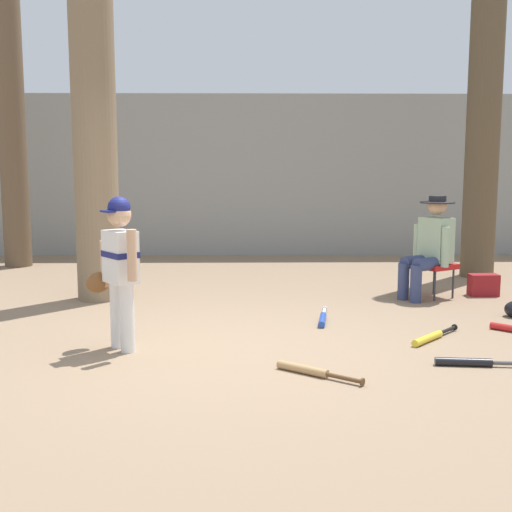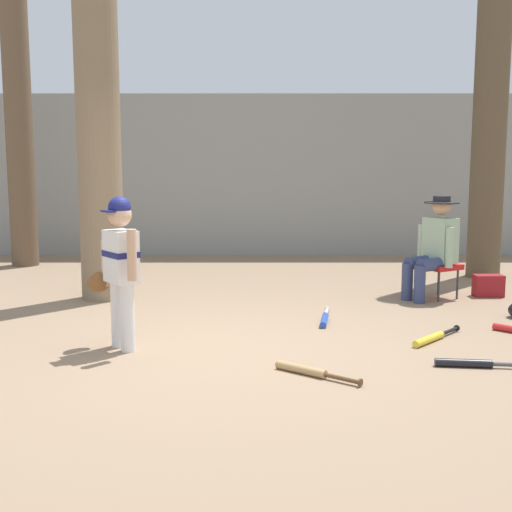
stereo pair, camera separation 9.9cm
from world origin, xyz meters
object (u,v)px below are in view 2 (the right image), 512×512
at_px(bat_yellow_trainer, 431,338).
at_px(tree_far_left, 18,119).
at_px(handbag_beside_stool, 487,286).
at_px(tree_behind_spectator, 489,117).
at_px(folding_stool, 438,267).
at_px(seated_spectator, 433,245).
at_px(young_ballplayer, 119,263).
at_px(bat_wood_tan, 307,371).
at_px(bat_blue_youth, 324,319).
at_px(bat_black_composite, 470,363).
at_px(tree_near_player, 97,121).

bearing_deg(bat_yellow_trainer, tree_far_left, 139.32).
bearing_deg(handbag_beside_stool, tree_behind_spectator, 73.72).
relative_size(folding_stool, seated_spectator, 0.46).
xyz_separation_m(young_ballplayer, bat_wood_tan, (1.54, -0.72, -0.71)).
height_order(tree_behind_spectator, seated_spectator, tree_behind_spectator).
xyz_separation_m(young_ballplayer, bat_blue_youth, (1.84, 0.95, -0.71)).
height_order(handbag_beside_stool, bat_black_composite, handbag_beside_stool).
bearing_deg(bat_blue_youth, young_ballplayer, -152.66).
bearing_deg(tree_behind_spectator, bat_blue_youth, -133.02).
distance_m(tree_near_player, bat_wood_tan, 4.12).
bearing_deg(bat_black_composite, tree_behind_spectator, 70.16).
bearing_deg(tree_far_left, young_ballplayer, -62.39).
height_order(seated_spectator, tree_far_left, tree_far_left).
relative_size(young_ballplayer, bat_black_composite, 1.77).
height_order(handbag_beside_stool, bat_yellow_trainer, handbag_beside_stool).
distance_m(tree_behind_spectator, bat_blue_youth, 4.24).
height_order(tree_near_player, young_ballplayer, tree_near_player).
bearing_deg(handbag_beside_stool, bat_wood_tan, -128.93).
relative_size(tree_far_left, bat_black_composite, 6.92).
bearing_deg(bat_black_composite, bat_yellow_trainer, 97.92).
relative_size(bat_blue_youth, bat_wood_tan, 1.17).
xyz_separation_m(young_ballplayer, seated_spectator, (3.21, 2.09, -0.10)).
xyz_separation_m(tree_behind_spectator, handbag_beside_stool, (-0.40, -1.38, -2.07)).
bearing_deg(handbag_beside_stool, bat_yellow_trainer, -120.80).
bearing_deg(bat_wood_tan, bat_blue_youth, 79.77).
height_order(young_ballplayer, bat_yellow_trainer, young_ballplayer).
height_order(tree_far_left, bat_black_composite, tree_far_left).
bearing_deg(bat_wood_tan, bat_yellow_trainer, 38.43).
xyz_separation_m(bat_wood_tan, bat_yellow_trainer, (1.18, 0.94, 0.00)).
height_order(tree_behind_spectator, tree_far_left, tree_behind_spectator).
bearing_deg(tree_far_left, bat_yellow_trainer, -40.68).
bearing_deg(bat_yellow_trainer, bat_blue_youth, 140.61).
height_order(young_ballplayer, handbag_beside_stool, young_ballplayer).
height_order(tree_near_player, tree_far_left, tree_far_left).
bearing_deg(bat_blue_youth, seated_spectator, 39.61).
height_order(young_ballplayer, seated_spectator, young_ballplayer).
bearing_deg(tree_behind_spectator, tree_near_player, -163.41).
relative_size(tree_behind_spectator, folding_stool, 9.47).
distance_m(bat_wood_tan, bat_yellow_trainer, 1.51).
height_order(tree_behind_spectator, handbag_beside_stool, tree_behind_spectator).
height_order(tree_near_player, handbag_beside_stool, tree_near_player).
bearing_deg(seated_spectator, handbag_beside_stool, 11.51).
height_order(bat_wood_tan, bat_black_composite, same).
xyz_separation_m(tree_behind_spectator, bat_wood_tan, (-2.78, -4.33, -2.17)).
xyz_separation_m(seated_spectator, bat_blue_youth, (-1.38, -1.14, -0.61)).
bearing_deg(seated_spectator, folding_stool, 30.15).
xyz_separation_m(bat_yellow_trainer, bat_black_composite, (0.11, -0.76, 0.00)).
bearing_deg(tree_near_player, bat_yellow_trainer, -29.58).
bearing_deg(young_ballplayer, bat_black_composite, -10.63).
bearing_deg(bat_yellow_trainer, bat_wood_tan, -141.57).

